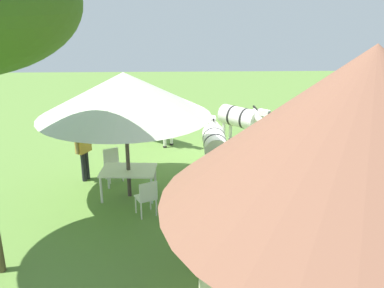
% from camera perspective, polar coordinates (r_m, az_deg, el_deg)
% --- Properties ---
extents(ground_plane, '(36.00, 36.00, 0.00)m').
position_cam_1_polar(ground_plane, '(12.89, 3.92, -3.22)').
color(ground_plane, '#5A8037').
extents(thatched_hut, '(5.82, 5.82, 4.34)m').
position_cam_1_polar(thatched_hut, '(6.54, 21.72, -4.54)').
color(thatched_hut, beige).
rests_on(thatched_hut, ground_plane).
extents(shade_umbrella, '(4.26, 4.26, 3.24)m').
position_cam_1_polar(shade_umbrella, '(10.33, -9.17, 6.65)').
color(shade_umbrella, '#423632').
rests_on(shade_umbrella, ground_plane).
extents(patio_dining_table, '(1.44, 1.03, 0.74)m').
position_cam_1_polar(patio_dining_table, '(10.94, -8.62, -3.83)').
color(patio_dining_table, silver).
rests_on(patio_dining_table, ground_plane).
extents(patio_chair_west_end, '(0.59, 0.58, 0.90)m').
position_cam_1_polar(patio_chair_west_end, '(12.07, -10.75, -2.44)').
color(patio_chair_west_end, silver).
rests_on(patio_chair_west_end, ground_plane).
extents(patio_chair_near_lawn, '(0.58, 0.57, 0.90)m').
position_cam_1_polar(patio_chair_near_lawn, '(9.95, -6.15, -7.03)').
color(patio_chair_near_lawn, silver).
rests_on(patio_chair_near_lawn, ground_plane).
extents(guest_beside_umbrella, '(0.39, 0.55, 1.69)m').
position_cam_1_polar(guest_beside_umbrella, '(12.02, -14.54, -0.29)').
color(guest_beside_umbrella, '#222329').
rests_on(guest_beside_umbrella, ground_plane).
extents(standing_watcher, '(0.49, 0.47, 1.74)m').
position_cam_1_polar(standing_watcher, '(15.23, 16.16, 3.73)').
color(standing_watcher, '#21252A').
rests_on(standing_watcher, ground_plane).
extents(striped_lounge_chair, '(0.87, 0.62, 0.59)m').
position_cam_1_polar(striped_lounge_chair, '(12.29, 16.76, -3.91)').
color(striped_lounge_chair, '#236BB1').
rests_on(striped_lounge_chair, ground_plane).
extents(zebra_nearest_camera, '(0.69, 2.30, 1.54)m').
position_cam_1_polar(zebra_nearest_camera, '(12.07, 3.11, 0.28)').
color(zebra_nearest_camera, silver).
rests_on(zebra_nearest_camera, ground_plane).
extents(zebra_by_umbrella, '(1.65, 1.67, 1.52)m').
position_cam_1_polar(zebra_by_umbrella, '(14.65, 6.67, 3.55)').
color(zebra_by_umbrella, silver).
rests_on(zebra_by_umbrella, ground_plane).
extents(zebra_toward_hut, '(1.83, 1.66, 1.55)m').
position_cam_1_polar(zebra_toward_hut, '(14.79, -4.87, 3.84)').
color(zebra_toward_hut, silver).
rests_on(zebra_toward_hut, ground_plane).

